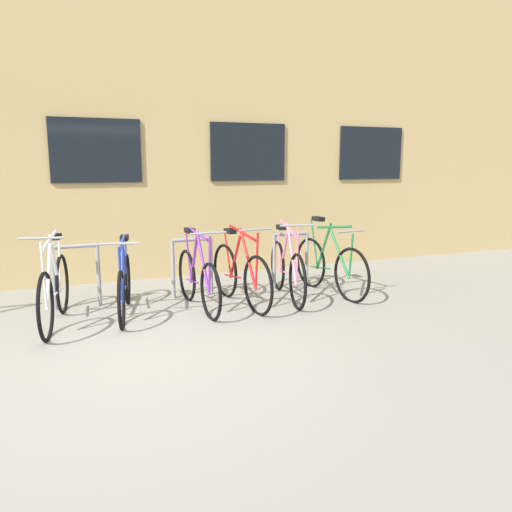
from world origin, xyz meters
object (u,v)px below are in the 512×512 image
Objects in this scene: bicycle_purple at (198,279)px; bicycle_white at (54,290)px; bicycle_green at (330,265)px; bicycle_blue at (124,284)px; bicycle_red at (240,274)px; bicycle_pink at (287,269)px.

bicycle_white reaches higher than bicycle_purple.
bicycle_purple is 0.96× the size of bicycle_green.
bicycle_green reaches higher than bicycle_blue.
bicycle_blue is 0.99× the size of bicycle_green.
bicycle_red is 1.46m from bicycle_blue.
bicycle_blue is (-1.45, 0.12, -0.03)m from bicycle_red.
bicycle_white is 1.01× the size of bicycle_green.
bicycle_pink is (0.70, 0.07, -0.00)m from bicycle_red.
bicycle_pink is 1.01× the size of bicycle_white.
bicycle_red is 0.99× the size of bicycle_green.
bicycle_blue is 0.98× the size of bicycle_white.
bicycle_red is at bearing -177.40° from bicycle_green.
bicycle_green is (3.60, 0.05, 0.00)m from bicycle_white.
bicycle_white is at bearing -179.20° from bicycle_green.
bicycle_blue is at bearing 8.10° from bicycle_white.
bicycle_blue is 0.80m from bicycle_white.
bicycle_red is 1.03× the size of bicycle_purple.
bicycle_purple is 0.95× the size of bicycle_pink.
bicycle_green is at bearing 0.80° from bicycle_white.
bicycle_red reaches higher than bicycle_purple.
bicycle_purple is at bearing 0.29° from bicycle_white.
bicycle_green reaches higher than bicycle_red.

